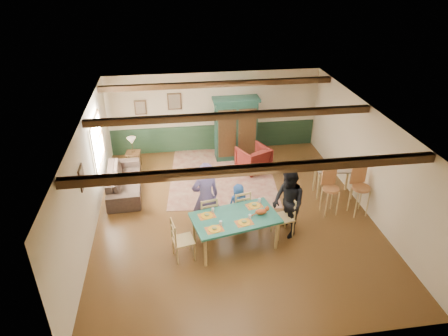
{
  "coord_description": "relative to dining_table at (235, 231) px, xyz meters",
  "views": [
    {
      "loc": [
        -1.47,
        -8.48,
        6.1
      ],
      "look_at": [
        -0.18,
        0.47,
        1.15
      ],
      "focal_mm": 32.0,
      "sensor_mm": 36.0,
      "label": 1
    }
  ],
  "objects": [
    {
      "name": "floor",
      "position": [
        0.17,
        1.23,
        -0.4
      ],
      "size": [
        8.0,
        8.0,
        0.0
      ],
      "primitive_type": "plane",
      "color": "#4C2E15",
      "rests_on": "ground"
    },
    {
      "name": "wall_back",
      "position": [
        0.17,
        5.23,
        0.95
      ],
      "size": [
        7.0,
        0.02,
        2.7
      ],
      "primitive_type": "cube",
      "color": "beige",
      "rests_on": "floor"
    },
    {
      "name": "wall_left",
      "position": [
        -3.33,
        1.23,
        0.95
      ],
      "size": [
        0.02,
        8.0,
        2.7
      ],
      "primitive_type": "cube",
      "color": "beige",
      "rests_on": "floor"
    },
    {
      "name": "wall_right",
      "position": [
        3.67,
        1.23,
        0.95
      ],
      "size": [
        0.02,
        8.0,
        2.7
      ],
      "primitive_type": "cube",
      "color": "beige",
      "rests_on": "floor"
    },
    {
      "name": "ceiling",
      "position": [
        0.17,
        1.23,
        2.3
      ],
      "size": [
        7.0,
        8.0,
        0.02
      ],
      "primitive_type": "cube",
      "color": "white",
      "rests_on": "wall_back"
    },
    {
      "name": "wainscot_back",
      "position": [
        0.17,
        5.21,
        0.05
      ],
      "size": [
        6.95,
        0.03,
        0.9
      ],
      "primitive_type": "cube",
      "color": "#1B321F",
      "rests_on": "floor"
    },
    {
      "name": "ceiling_beam_front",
      "position": [
        0.17,
        -1.07,
        2.21
      ],
      "size": [
        6.95,
        0.16,
        0.16
      ],
      "primitive_type": "cube",
      "color": "black",
      "rests_on": "ceiling"
    },
    {
      "name": "ceiling_beam_mid",
      "position": [
        0.17,
        1.63,
        2.21
      ],
      "size": [
        6.95,
        0.16,
        0.16
      ],
      "primitive_type": "cube",
      "color": "black",
      "rests_on": "ceiling"
    },
    {
      "name": "ceiling_beam_back",
      "position": [
        0.17,
        4.23,
        2.21
      ],
      "size": [
        6.95,
        0.16,
        0.16
      ],
      "primitive_type": "cube",
      "color": "black",
      "rests_on": "ceiling"
    },
    {
      "name": "window_left",
      "position": [
        -3.3,
        2.93,
        1.15
      ],
      "size": [
        0.06,
        1.6,
        1.3
      ],
      "primitive_type": null,
      "color": "white",
      "rests_on": "wall_left"
    },
    {
      "name": "picture_left_wall",
      "position": [
        -3.3,
        0.63,
        1.35
      ],
      "size": [
        0.04,
        0.42,
        0.52
      ],
      "primitive_type": null,
      "color": "gray",
      "rests_on": "wall_left"
    },
    {
      "name": "picture_back_a",
      "position": [
        -1.13,
        5.2,
        1.4
      ],
      "size": [
        0.45,
        0.04,
        0.55
      ],
      "primitive_type": null,
      "color": "gray",
      "rests_on": "wall_back"
    },
    {
      "name": "picture_back_b",
      "position": [
        -2.23,
        5.2,
        1.25
      ],
      "size": [
        0.38,
        0.04,
        0.48
      ],
      "primitive_type": null,
      "color": "gray",
      "rests_on": "wall_back"
    },
    {
      "name": "dining_table",
      "position": [
        0.0,
        0.0,
        0.0
      ],
      "size": [
        2.1,
        1.44,
        0.8
      ],
      "primitive_type": null,
      "rotation": [
        0.0,
        0.0,
        0.21
      ],
      "color": "#206753",
      "rests_on": "floor"
    },
    {
      "name": "dining_chair_far_left",
      "position": [
        -0.58,
        0.66,
        0.11
      ],
      "size": [
        0.54,
        0.55,
        1.01
      ],
      "primitive_type": null,
      "rotation": [
        0.0,
        0.0,
        3.35
      ],
      "color": "tan",
      "rests_on": "floor"
    },
    {
      "name": "dining_chair_far_right",
      "position": [
        0.26,
        0.84,
        0.11
      ],
      "size": [
        0.54,
        0.55,
        1.01
      ],
      "primitive_type": null,
      "rotation": [
        0.0,
        0.0,
        3.35
      ],
      "color": "tan",
      "rests_on": "floor"
    },
    {
      "name": "dining_chair_end_left",
      "position": [
        -1.2,
        -0.25,
        0.11
      ],
      "size": [
        0.55,
        0.54,
        1.01
      ],
      "primitive_type": null,
      "rotation": [
        0.0,
        0.0,
        1.78
      ],
      "color": "tan",
      "rests_on": "floor"
    },
    {
      "name": "dining_chair_end_right",
      "position": [
        1.2,
        0.25,
        0.11
      ],
      "size": [
        0.55,
        0.54,
        1.01
      ],
      "primitive_type": null,
      "rotation": [
        0.0,
        0.0,
        -1.36
      ],
      "color": "tan",
      "rests_on": "floor"
    },
    {
      "name": "person_man",
      "position": [
        -0.59,
        0.75,
        0.52
      ],
      "size": [
        0.75,
        0.57,
        1.84
      ],
      "primitive_type": "imported",
      "rotation": [
        0.0,
        0.0,
        3.35
      ],
      "color": "#60528D",
      "rests_on": "floor"
    },
    {
      "name": "person_woman",
      "position": [
        1.31,
        0.28,
        0.48
      ],
      "size": [
        0.83,
        0.98,
        1.76
      ],
      "primitive_type": "imported",
      "rotation": [
        0.0,
        0.0,
        -1.36
      ],
      "color": "black",
      "rests_on": "floor"
    },
    {
      "name": "person_child",
      "position": [
        0.24,
        0.92,
        0.14
      ],
      "size": [
        0.58,
        0.44,
        1.07
      ],
      "primitive_type": "imported",
      "rotation": [
        0.0,
        0.0,
        3.35
      ],
      "color": "#254F97",
      "rests_on": "floor"
    },
    {
      "name": "cat",
      "position": [
        0.6,
        0.02,
        0.5
      ],
      "size": [
        0.41,
        0.23,
        0.19
      ],
      "primitive_type": null,
      "rotation": [
        0.0,
        0.0,
        0.21
      ],
      "color": "#CF5524",
      "rests_on": "dining_table"
    },
    {
      "name": "place_setting_near_left",
      "position": [
        -0.52,
        -0.38,
        0.46
      ],
      "size": [
        0.48,
        0.4,
        0.11
      ],
      "primitive_type": null,
      "rotation": [
        0.0,
        0.0,
        0.21
      ],
      "color": "gold",
      "rests_on": "dining_table"
    },
    {
      "name": "place_setting_near_center",
      "position": [
        0.16,
        -0.24,
        0.46
      ],
      "size": [
        0.48,
        0.4,
        0.11
      ],
      "primitive_type": null,
      "rotation": [
        0.0,
        0.0,
        0.21
      ],
      "color": "gold",
      "rests_on": "dining_table"
    },
    {
      "name": "place_setting_far_left",
      "position": [
        -0.63,
        0.14,
        0.46
      ],
      "size": [
        0.48,
        0.4,
        0.11
      ],
      "primitive_type": null,
      "rotation": [
        0.0,
        0.0,
        0.21
      ],
      "color": "gold",
      "rests_on": "dining_table"
    },
    {
      "name": "place_setting_far_right",
      "position": [
        0.52,
        0.38,
        0.46
      ],
      "size": [
        0.48,
        0.4,
        0.11
      ],
      "primitive_type": null,
      "rotation": [
        0.0,
        0.0,
        0.21
      ],
      "color": "gold",
      "rests_on": "dining_table"
    },
    {
      "name": "area_rug",
      "position": [
        0.16,
        3.3,
        -0.39
      ],
      "size": [
        3.46,
        3.99,
        0.01
      ],
      "primitive_type": "cube",
      "rotation": [
        0.0,
        0.0,
        -0.1
      ],
      "color": "#C8B391",
      "rests_on": "floor"
    },
    {
      "name": "armoire",
      "position": [
        0.77,
        4.47,
        0.64
      ],
      "size": [
        1.47,
        0.61,
        2.07
      ],
      "primitive_type": "cube",
      "rotation": [
        0.0,
        0.0,
        0.02
      ],
      "color": "#122D24",
      "rests_on": "floor"
    },
    {
      "name": "armchair",
      "position": [
        1.17,
        3.52,
        -0.0
      ],
      "size": [
        1.15,
        1.16,
        0.8
      ],
      "primitive_type": "imported",
      "rotation": [
        0.0,
        0.0,
        -2.71
      ],
      "color": "#420D0D",
      "rests_on": "floor"
    },
    {
      "name": "sofa",
      "position": [
        -2.72,
        2.84,
        -0.07
      ],
      "size": [
        1.0,
        2.34,
        0.67
      ],
      "primitive_type": "imported",
      "rotation": [
        0.0,
        0.0,
        1.62
      ],
      "color": "#352821",
      "rests_on": "floor"
    },
    {
      "name": "end_table",
      "position": [
        -2.53,
        4.22,
        -0.13
      ],
      "size": [
        0.48,
        0.48,
        0.55
      ],
      "primitive_type": null,
      "rotation": [
        0.0,
        0.0,
        -0.08
      ],
      "color": "black",
      "rests_on": "floor"
    },
    {
      "name": "table_lamp",
      "position": [
        -2.53,
        4.22,
        0.39
      ],
      "size": [
        0.29,
        0.29,
        0.5
      ],
      "primitive_type": null,
      "rotation": [
        0.0,
        0.0,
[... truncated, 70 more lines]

